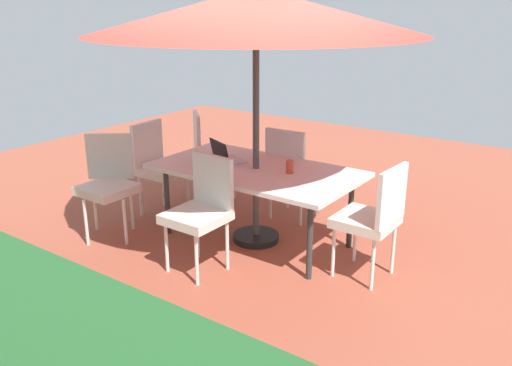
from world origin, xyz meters
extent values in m
cube|color=#9E4C38|center=(0.00, 0.00, -0.01)|extent=(10.00, 10.00, 0.02)
cube|color=silver|center=(0.00, 0.00, 0.70)|extent=(1.90, 1.04, 0.04)
cylinder|color=#333333|center=(-0.80, -0.37, 0.34)|extent=(0.05, 0.05, 0.68)
cylinder|color=#333333|center=(0.80, -0.37, 0.34)|extent=(0.05, 0.05, 0.68)
cylinder|color=#333333|center=(-0.80, 0.37, 0.34)|extent=(0.05, 0.05, 0.68)
cylinder|color=#333333|center=(0.80, 0.37, 0.34)|extent=(0.05, 0.05, 0.68)
cylinder|color=#4C4C4C|center=(0.00, 0.00, 1.12)|extent=(0.06, 0.06, 2.25)
cone|color=red|center=(0.00, 0.00, 2.10)|extent=(2.91, 2.91, 0.38)
cylinder|color=black|center=(0.00, 0.00, 0.03)|extent=(0.44, 0.44, 0.06)
cube|color=silver|center=(0.02, -0.72, 0.49)|extent=(0.46, 0.46, 0.08)
cube|color=white|center=(0.01, -0.51, 0.76)|extent=(0.44, 0.06, 0.45)
cylinder|color=white|center=(-0.15, -0.91, 0.23)|extent=(0.03, 0.03, 0.45)
cylinder|color=white|center=(0.21, -0.90, 0.23)|extent=(0.03, 0.03, 0.45)
cylinder|color=white|center=(-0.16, -0.55, 0.23)|extent=(0.03, 0.03, 0.45)
cylinder|color=white|center=(0.20, -0.54, 0.23)|extent=(0.03, 0.03, 0.45)
cube|color=silver|center=(1.19, 0.01, 0.49)|extent=(0.46, 0.46, 0.08)
cube|color=white|center=(1.40, 0.02, 0.76)|extent=(0.06, 0.44, 0.45)
cylinder|color=white|center=(1.00, 0.18, 0.23)|extent=(0.03, 0.03, 0.45)
cylinder|color=white|center=(1.02, -0.18, 0.23)|extent=(0.03, 0.03, 0.45)
cylinder|color=white|center=(1.36, 0.20, 0.23)|extent=(0.03, 0.03, 0.45)
cylinder|color=white|center=(1.38, -0.16, 0.23)|extent=(0.03, 0.03, 0.45)
cube|color=silver|center=(-1.13, 0.05, 0.49)|extent=(0.46, 0.46, 0.08)
cube|color=white|center=(-1.34, 0.06, 0.76)|extent=(0.07, 0.44, 0.45)
cylinder|color=white|center=(-0.96, -0.14, 0.23)|extent=(0.03, 0.03, 0.45)
cylinder|color=white|center=(-0.94, 0.22, 0.23)|extent=(0.03, 0.03, 0.45)
cylinder|color=white|center=(-1.32, -0.12, 0.23)|extent=(0.03, 0.03, 0.45)
cylinder|color=white|center=(-1.30, 0.24, 0.23)|extent=(0.03, 0.03, 0.45)
cube|color=silver|center=(0.05, 0.79, 0.49)|extent=(0.46, 0.46, 0.08)
cube|color=white|center=(0.03, 0.58, 0.76)|extent=(0.44, 0.07, 0.45)
cylinder|color=white|center=(0.24, 0.96, 0.23)|extent=(0.03, 0.03, 0.45)
cylinder|color=white|center=(-0.12, 0.99, 0.23)|extent=(0.03, 0.03, 0.45)
cylinder|color=white|center=(0.21, 0.60, 0.23)|extent=(0.03, 0.03, 0.45)
cylinder|color=white|center=(-0.15, 0.63, 0.23)|extent=(0.03, 0.03, 0.45)
cube|color=silver|center=(1.14, -0.79, 0.49)|extent=(0.46, 0.46, 0.08)
cube|color=white|center=(1.28, -0.64, 0.76)|extent=(0.35, 0.33, 0.45)
cylinder|color=white|center=(0.88, -0.80, 0.23)|extent=(0.03, 0.03, 0.45)
cylinder|color=white|center=(1.15, -1.04, 0.23)|extent=(0.03, 0.03, 0.45)
cylinder|color=white|center=(1.13, -0.53, 0.23)|extent=(0.03, 0.03, 0.45)
cylinder|color=white|center=(1.39, -0.78, 0.23)|extent=(0.03, 0.03, 0.45)
cube|color=silver|center=(1.19, 0.76, 0.49)|extent=(0.46, 0.46, 0.08)
cube|color=white|center=(1.32, 0.59, 0.76)|extent=(0.37, 0.30, 0.45)
cylinder|color=white|center=(1.22, 1.01, 0.23)|extent=(0.03, 0.03, 0.45)
cylinder|color=white|center=(0.94, 0.79, 0.23)|extent=(0.03, 0.03, 0.45)
cylinder|color=white|center=(1.44, 0.73, 0.23)|extent=(0.03, 0.03, 0.45)
cylinder|color=white|center=(1.16, 0.51, 0.23)|extent=(0.03, 0.03, 0.45)
cube|color=#B7B7BC|center=(0.34, -0.05, 0.73)|extent=(0.38, 0.33, 0.02)
cube|color=black|center=(0.39, 0.05, 0.84)|extent=(0.31, 0.17, 0.20)
cylinder|color=#CC4C33|center=(-0.33, -0.05, 0.78)|extent=(0.07, 0.07, 0.12)
camera|label=1|loc=(-2.80, 3.92, 2.21)|focal=38.44mm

